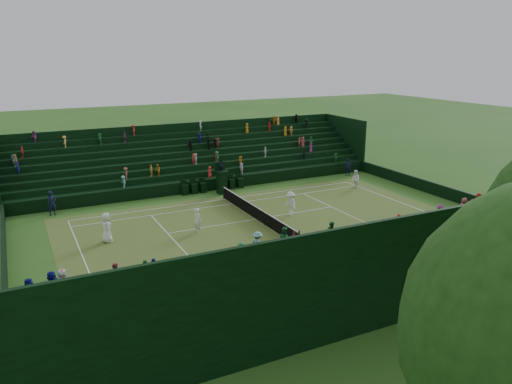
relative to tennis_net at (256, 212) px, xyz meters
The scene contains 17 objects.
ground 0.53m from the tennis_net, ahead, with size 160.00×160.00×0.00m, color #295A1C.
court_surface 0.52m from the tennis_net, ahead, with size 12.97×26.77×0.01m, color #3F7828.
perimeter_wall_north 15.89m from the tennis_net, 90.00° to the left, with size 17.17×0.20×1.00m, color black.
perimeter_wall_south 15.89m from the tennis_net, 90.00° to the right, with size 17.17×0.20×1.00m, color black.
perimeter_wall_east 8.49m from the tennis_net, ahead, with size 0.20×31.77×1.00m, color black.
perimeter_wall_west 8.49m from the tennis_net, behind, with size 0.20×31.77×1.00m, color black.
north_grandstand 12.70m from the tennis_net, ahead, with size 6.60×32.00×4.90m.
south_grandstand 12.70m from the tennis_net, behind, with size 6.60×32.00×4.90m.
tennis_net is the anchor object (origin of this frame).
umpire_chair 7.23m from the tennis_net, behind, with size 0.92×0.92×2.88m.
courtside_chairs 8.24m from the tennis_net, behind, with size 0.55×5.52×1.19m.
player_near_west 10.16m from the tennis_net, 91.23° to the right, with size 0.93×0.60×1.90m, color white.
player_near_east 4.60m from the tennis_net, 82.20° to the right, with size 0.60×0.39×1.64m, color white.
player_far_west 11.89m from the tennis_net, 107.57° to the left, with size 0.77×0.60×1.59m, color white.
player_far_east 2.69m from the tennis_net, 85.30° to the left, with size 1.12×0.65×1.74m, color white.
line_judge_north 15.38m from the tennis_net, 119.02° to the left, with size 0.59×0.39×1.62m, color black.
line_judge_south 14.65m from the tennis_net, 119.93° to the right, with size 0.66×0.44×1.82m, color black.
Camera 1 is at (29.69, -14.78, 11.42)m, focal length 35.00 mm.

